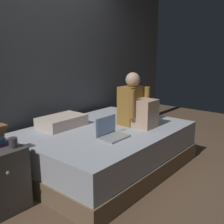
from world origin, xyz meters
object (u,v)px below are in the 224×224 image
bed (105,148)px  mug (13,143)px  pillow (62,121)px  laptop (111,132)px  clothes_pile (56,125)px  person_sitting (136,106)px

bed → mug: bearing=177.2°
pillow → mug: bearing=-155.8°
laptop → clothes_pile: 0.71m
person_sitting → clothes_pile: bearing=141.4°
pillow → clothes_pile: 0.14m
person_sitting → mug: size_ratio=7.28×
laptop → pillow: size_ratio=0.57×
bed → laptop: laptop is taller
pillow → clothes_pile: bearing=-160.4°
bed → pillow: 0.63m
laptop → mug: (-0.94, 0.33, 0.07)m
person_sitting → laptop: person_sitting is taller
bed → clothes_pile: 0.66m
mug → laptop: bearing=-19.4°
bed → laptop: bearing=-129.6°
person_sitting → laptop: (-0.57, -0.06, -0.20)m
pillow → mug: (-0.87, -0.39, 0.06)m
person_sitting → pillow: size_ratio=1.17×
laptop → pillow: (-0.07, 0.72, 0.01)m
bed → laptop: size_ratio=6.25×
laptop → clothes_pile: bearing=106.5°
laptop → clothes_pile: laptop is taller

